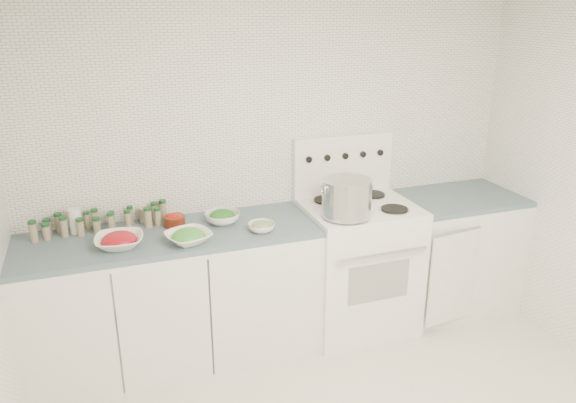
# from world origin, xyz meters

# --- Properties ---
(room_walls) EXTENTS (3.54, 3.04, 2.52)m
(room_walls) POSITION_xyz_m (0.00, 0.00, 1.56)
(room_walls) COLOR white
(room_walls) RESTS_ON ground
(counter_left) EXTENTS (1.85, 0.62, 0.90)m
(counter_left) POSITION_xyz_m (-0.82, 1.19, 0.45)
(counter_left) COLOR white
(counter_left) RESTS_ON ground
(stove) EXTENTS (0.76, 0.70, 1.36)m
(stove) POSITION_xyz_m (0.48, 1.19, 0.50)
(stove) COLOR white
(stove) RESTS_ON ground
(counter_right) EXTENTS (0.89, 0.68, 0.90)m
(counter_right) POSITION_xyz_m (1.30, 1.19, 0.45)
(counter_right) COLOR white
(counter_right) RESTS_ON ground
(stock_pot) EXTENTS (0.34, 0.32, 0.24)m
(stock_pot) POSITION_xyz_m (0.30, 1.00, 1.08)
(stock_pot) COLOR silver
(stock_pot) RESTS_ON stove
(bowl_tomato) EXTENTS (0.31, 0.31, 0.09)m
(bowl_tomato) POSITION_xyz_m (-1.13, 1.09, 0.94)
(bowl_tomato) COLOR white
(bowl_tomato) RESTS_ON counter_left
(bowl_snowpea) EXTENTS (0.33, 0.33, 0.09)m
(bowl_snowpea) POSITION_xyz_m (-0.73, 1.02, 0.94)
(bowl_snowpea) COLOR white
(bowl_snowpea) RESTS_ON counter_left
(bowl_broccoli) EXTENTS (0.27, 0.27, 0.09)m
(bowl_broccoli) POSITION_xyz_m (-0.47, 1.26, 0.94)
(bowl_broccoli) COLOR white
(bowl_broccoli) RESTS_ON counter_left
(bowl_zucchini) EXTENTS (0.22, 0.22, 0.07)m
(bowl_zucchini) POSITION_xyz_m (-0.27, 1.04, 0.93)
(bowl_zucchini) COLOR white
(bowl_zucchini) RESTS_ON counter_left
(bowl_pepper) EXTENTS (0.14, 0.14, 0.08)m
(bowl_pepper) POSITION_xyz_m (-0.77, 1.31, 0.94)
(bowl_pepper) COLOR #561C0E
(bowl_pepper) RESTS_ON counter_left
(salt_canister) EXTENTS (0.08, 0.08, 0.16)m
(salt_canister) POSITION_xyz_m (-1.37, 1.40, 0.98)
(salt_canister) COLOR white
(salt_canister) RESTS_ON counter_left
(tin_can) EXTENTS (0.09, 0.09, 0.10)m
(tin_can) POSITION_xyz_m (-0.95, 1.45, 0.95)
(tin_can) COLOR #AEA993
(tin_can) RESTS_ON counter_left
(spice_cluster) EXTENTS (0.83, 0.16, 0.14)m
(spice_cluster) POSITION_xyz_m (-1.22, 1.39, 0.96)
(spice_cluster) COLOR gray
(spice_cluster) RESTS_ON counter_left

